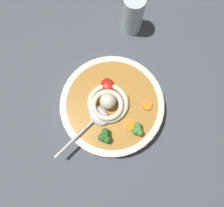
{
  "coord_description": "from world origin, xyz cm",
  "views": [
    {
      "loc": [
        15.96,
        -3.58,
        66.7
      ],
      "look_at": [
        1.69,
        3.06,
        8.75
      ],
      "focal_mm": 36.34,
      "sensor_mm": 36.0,
      "label": 1
    }
  ],
  "objects_px": {
    "noodle_pile": "(108,103)",
    "drinking_glass": "(133,14)",
    "soup_bowl": "(112,106)",
    "soup_spoon": "(95,119)"
  },
  "relations": [
    {
      "from": "soup_bowl",
      "to": "drinking_glass",
      "type": "bearing_deg",
      "value": 142.12
    },
    {
      "from": "noodle_pile",
      "to": "drinking_glass",
      "type": "distance_m",
      "value": 0.28
    },
    {
      "from": "soup_spoon",
      "to": "noodle_pile",
      "type": "bearing_deg",
      "value": -174.06
    },
    {
      "from": "soup_bowl",
      "to": "noodle_pile",
      "type": "relative_size",
      "value": 2.31
    },
    {
      "from": "noodle_pile",
      "to": "soup_spoon",
      "type": "height_order",
      "value": "noodle_pile"
    },
    {
      "from": "soup_spoon",
      "to": "drinking_glass",
      "type": "distance_m",
      "value": 0.33
    },
    {
      "from": "noodle_pile",
      "to": "soup_spoon",
      "type": "xyz_separation_m",
      "value": [
        0.02,
        -0.05,
        -0.01
      ]
    },
    {
      "from": "noodle_pile",
      "to": "soup_bowl",
      "type": "bearing_deg",
      "value": 80.22
    },
    {
      "from": "soup_bowl",
      "to": "noodle_pile",
      "type": "distance_m",
      "value": 0.04
    },
    {
      "from": "soup_bowl",
      "to": "soup_spoon",
      "type": "height_order",
      "value": "soup_spoon"
    }
  ]
}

